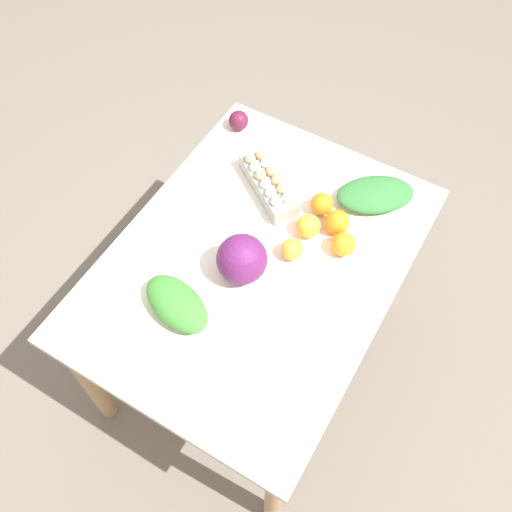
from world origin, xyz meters
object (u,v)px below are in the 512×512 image
at_px(orange_0, 337,222).
at_px(orange_2, 292,249).
at_px(greens_bunch_chard, 177,304).
at_px(orange_3, 308,226).
at_px(beet_root, 239,120).
at_px(orange_1, 343,244).
at_px(egg_carton, 268,183).
at_px(greens_bunch_kale, 375,194).
at_px(orange_4, 322,204).
at_px(cabbage_purple, 242,259).

xyz_separation_m(orange_0, orange_2, (0.17, -0.08, -0.01)).
relative_size(greens_bunch_chard, orange_3, 2.96).
height_order(greens_bunch_chard, orange_0, same).
xyz_separation_m(beet_root, orange_0, (0.24, 0.53, 0.00)).
height_order(greens_bunch_chard, orange_1, greens_bunch_chard).
bearing_deg(egg_carton, greens_bunch_kale, -121.36).
relative_size(egg_carton, orange_3, 3.64).
distance_m(egg_carton, beet_root, 0.33).
height_order(beet_root, orange_2, beet_root).
xyz_separation_m(egg_carton, orange_2, (0.20, 0.20, -0.01)).
bearing_deg(orange_1, orange_3, -92.80).
xyz_separation_m(orange_1, orange_4, (-0.11, -0.14, -0.00)).
height_order(orange_0, orange_3, orange_0).
height_order(beet_root, orange_0, orange_0).
bearing_deg(orange_2, greens_bunch_kale, 158.59).
bearing_deg(orange_2, beet_root, -132.09).
distance_m(greens_bunch_kale, orange_0, 0.19).
height_order(egg_carton, beet_root, egg_carton).
distance_m(beet_root, orange_1, 0.66).
xyz_separation_m(egg_carton, beet_root, (-0.21, -0.25, -0.00)).
relative_size(beet_root, orange_4, 0.95).
distance_m(cabbage_purple, greens_bunch_chard, 0.24).
relative_size(greens_bunch_kale, orange_3, 3.29).
bearing_deg(orange_1, greens_bunch_chard, -36.79).
height_order(greens_bunch_kale, orange_3, orange_3).
bearing_deg(orange_4, egg_carton, -85.92).
height_order(orange_3, orange_4, orange_3).
bearing_deg(orange_3, orange_1, 87.20).
height_order(orange_0, orange_4, orange_0).
distance_m(greens_bunch_kale, greens_bunch_chard, 0.78).
xyz_separation_m(orange_0, orange_1, (0.07, 0.06, -0.00)).
bearing_deg(orange_2, egg_carton, -134.37).
bearing_deg(orange_2, cabbage_purple, -37.20).
xyz_separation_m(greens_bunch_chard, orange_1, (-0.45, 0.34, -0.00)).
xyz_separation_m(cabbage_purple, orange_1, (-0.24, 0.24, -0.04)).
bearing_deg(orange_4, greens_bunch_kale, 134.82).
distance_m(orange_1, orange_4, 0.18).
xyz_separation_m(cabbage_purple, orange_4, (-0.35, 0.10, -0.04)).
bearing_deg(orange_4, orange_3, 2.07).
relative_size(egg_carton, orange_2, 4.09).
bearing_deg(beet_root, cabbage_purple, 32.51).
bearing_deg(orange_0, orange_3, -50.93).
relative_size(greens_bunch_kale, orange_4, 3.42).
bearing_deg(beet_root, orange_0, 65.53).
height_order(orange_2, orange_3, orange_3).
xyz_separation_m(greens_bunch_kale, orange_1, (0.25, -0.00, 0.01)).
xyz_separation_m(cabbage_purple, beet_root, (-0.55, -0.35, -0.04)).
relative_size(cabbage_purple, egg_carton, 0.54).
distance_m(cabbage_purple, orange_0, 0.36).
distance_m(orange_0, orange_2, 0.18).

